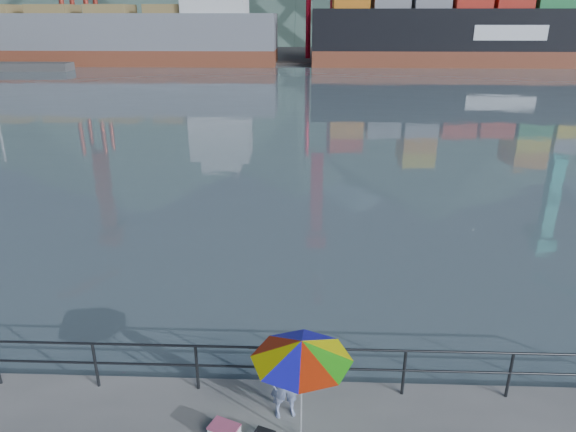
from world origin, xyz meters
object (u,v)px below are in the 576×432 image
object	(u,v)px
bulk_carrier	(126,34)
container_ship	(512,22)
beach_umbrella	(302,350)
fisherman	(286,380)

from	to	relation	value
bulk_carrier	container_ship	distance (m)	56.48
beach_umbrella	container_ship	world-z (taller)	container_ship
fisherman	beach_umbrella	distance (m)	1.30
container_ship	fisherman	bearing A→B (deg)	-112.21
fisherman	container_ship	bearing A→B (deg)	51.83
container_ship	bulk_carrier	bearing A→B (deg)	-179.52
bulk_carrier	beach_umbrella	bearing A→B (deg)	-69.65
beach_umbrella	container_ship	xyz separation A→B (m)	(29.42, 73.36, 4.01)
fisherman	bulk_carrier	size ratio (longest dim) A/B	0.03
beach_umbrella	bulk_carrier	world-z (taller)	bulk_carrier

